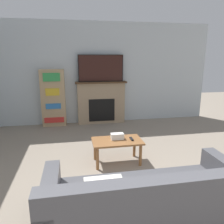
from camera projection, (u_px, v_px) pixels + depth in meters
The scene contains 8 objects.
wall_back at pixel (98, 74), 5.94m from camera, with size 6.27×0.06×2.70m.
fireplace at pixel (101, 102), 6.00m from camera, with size 1.38×0.28×1.15m.
tv at pixel (101, 68), 5.76m from camera, with size 1.20×0.03×0.70m.
couch at pixel (148, 208), 2.25m from camera, with size 2.12×0.97×0.83m.
coffee_table at pixel (117, 144), 3.73m from camera, with size 0.85×0.49×0.41m.
tissue_box at pixel (117, 136), 3.75m from camera, with size 0.22×0.12×0.10m.
remote_control at pixel (132, 139), 3.74m from camera, with size 0.04×0.15×0.02m.
bookshelf at pixel (53, 98), 5.72m from camera, with size 0.61×0.29×1.49m.
Camera 1 is at (-0.73, -1.20, 1.78)m, focal length 35.00 mm.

